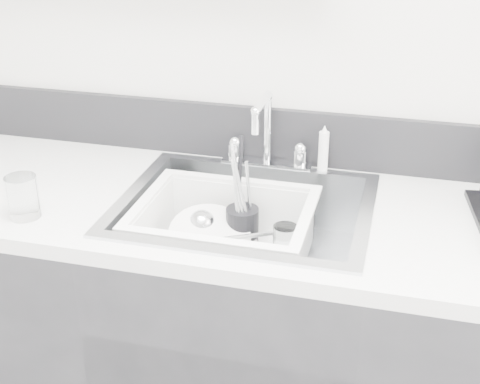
# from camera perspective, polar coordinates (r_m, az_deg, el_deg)

# --- Properties ---
(counter_run) EXTENTS (3.20, 0.62, 0.92)m
(counter_run) POSITION_cam_1_polar(r_m,az_deg,el_deg) (1.95, 0.38, -13.25)
(counter_run) COLOR black
(counter_run) RESTS_ON ground
(backsplash) EXTENTS (3.20, 0.02, 0.16)m
(backsplash) POSITION_cam_1_polar(r_m,az_deg,el_deg) (1.93, 2.63, 4.88)
(backsplash) COLOR black
(backsplash) RESTS_ON counter_run
(sink) EXTENTS (0.64, 0.52, 0.20)m
(sink) POSITION_cam_1_polar(r_m,az_deg,el_deg) (1.74, 0.42, -3.75)
(sink) COLOR silver
(sink) RESTS_ON counter_run
(faucet) EXTENTS (0.26, 0.18, 0.23)m
(faucet) POSITION_cam_1_polar(r_m,az_deg,el_deg) (1.89, 2.27, 3.77)
(faucet) COLOR silver
(faucet) RESTS_ON counter_run
(side_sprayer) EXTENTS (0.03, 0.03, 0.14)m
(side_sprayer) POSITION_cam_1_polar(r_m,az_deg,el_deg) (1.87, 7.14, 3.66)
(side_sprayer) COLOR white
(side_sprayer) RESTS_ON counter_run
(wash_tub) EXTENTS (0.53, 0.47, 0.17)m
(wash_tub) POSITION_cam_1_polar(r_m,az_deg,el_deg) (1.73, -1.34, -3.71)
(wash_tub) COLOR white
(wash_tub) RESTS_ON sink
(plate_stack) EXTENTS (0.26, 0.26, 0.10)m
(plate_stack) POSITION_cam_1_polar(r_m,az_deg,el_deg) (1.77, -2.32, -4.64)
(plate_stack) COLOR white
(plate_stack) RESTS_ON wash_tub
(utensil_cup) EXTENTS (0.09, 0.09, 0.30)m
(utensil_cup) POSITION_cam_1_polar(r_m,az_deg,el_deg) (1.80, 0.19, -2.77)
(utensil_cup) COLOR black
(utensil_cup) RESTS_ON wash_tub
(ladle) EXTENTS (0.30, 0.28, 0.09)m
(ladle) POSITION_cam_1_polar(r_m,az_deg,el_deg) (1.75, -1.94, -4.34)
(ladle) COLOR silver
(ladle) RESTS_ON wash_tub
(tumbler_in_tub) EXTENTS (0.08, 0.08, 0.09)m
(tumbler_in_tub) POSITION_cam_1_polar(r_m,az_deg,el_deg) (1.75, 3.86, -4.29)
(tumbler_in_tub) COLOR white
(tumbler_in_tub) RESTS_ON wash_tub
(tumbler_counter) EXTENTS (0.08, 0.08, 0.11)m
(tumbler_counter) POSITION_cam_1_polar(r_m,az_deg,el_deg) (1.70, -18.05, -0.40)
(tumbler_counter) COLOR white
(tumbler_counter) RESTS_ON counter_run
(bowl_small) EXTENTS (0.12, 0.12, 0.03)m
(bowl_small) POSITION_cam_1_polar(r_m,az_deg,el_deg) (1.69, 2.66, -6.61)
(bowl_small) COLOR white
(bowl_small) RESTS_ON wash_tub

